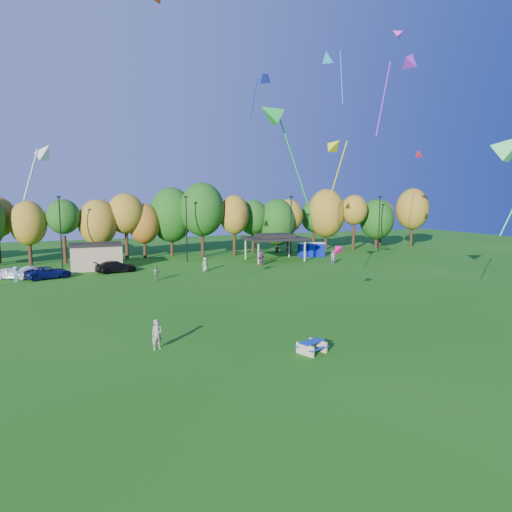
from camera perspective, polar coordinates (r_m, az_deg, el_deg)
name	(u,v)px	position (r m, az deg, el deg)	size (l,w,h in m)	color
ground	(313,357)	(26.68, 7.20, -12.45)	(160.00, 160.00, 0.00)	#19600F
tree_line	(157,218)	(68.44, -12.22, 4.66)	(93.57, 10.55, 11.15)	black
lamp_posts	(186,227)	(63.68, -8.69, 3.63)	(64.50, 0.25, 9.09)	black
utility_building	(96,256)	(60.43, -19.35, -0.01)	(6.30, 4.30, 3.25)	tan
pavilion	(275,238)	(64.76, 2.36, 2.29)	(8.20, 6.20, 3.77)	tan
porta_potties	(311,250)	(69.16, 6.90, 0.80)	(3.75, 1.94, 2.18)	#0D1CAA
picnic_table	(312,346)	(27.25, 6.98, -11.11)	(1.99, 1.83, 0.70)	tan
kite_flyer	(157,334)	(28.14, -12.27, -9.56)	(0.66, 0.43, 1.82)	tan
car_a	(12,273)	(56.94, -28.21, -1.91)	(1.56, 3.88, 1.32)	white
car_b	(34,272)	(57.20, -25.99, -1.78)	(1.33, 3.82, 1.26)	#939498
car_c	(48,273)	(55.60, -24.52, -1.89)	(2.23, 4.84, 1.34)	#0D124E
car_d	(116,267)	(57.20, -17.11, -1.28)	(1.96, 4.82, 1.40)	black
far_person_1	(16,274)	(54.68, -27.83, -2.04)	(1.10, 0.63, 1.70)	#5697BE
far_person_2	(156,274)	(50.37, -12.43, -2.16)	(0.93, 0.39, 1.60)	#6E8E57
far_person_3	(261,258)	(60.25, 0.66, -0.29)	(1.73, 0.55, 1.86)	#89397C
far_person_4	(333,257)	(62.66, 9.57, -0.14)	(0.65, 0.42, 1.77)	#A951AD
far_person_5	(205,264)	(55.93, -6.39, -1.02)	(0.84, 0.55, 1.72)	#8EA26F
kite_0	(340,249)	(36.36, 10.42, 0.93)	(0.97, 1.20, 1.15)	#E90C70
kite_4	(335,145)	(41.79, 9.87, 13.47)	(1.81, 3.32, 5.50)	yellow
kite_6	(419,153)	(60.55, 19.66, 12.04)	(1.63, 1.76, 1.43)	red
kite_8	(266,78)	(44.33, 1.27, 21.40)	(2.50, 2.29, 4.51)	navy
kite_9	(270,114)	(33.89, 1.74, 17.35)	(4.55, 2.06, 7.60)	green
kite_11	(396,33)	(52.95, 17.10, 25.10)	(1.65, 1.65, 1.34)	#EC27D0
kite_12	(327,56)	(60.32, 8.92, 23.42)	(3.34, 3.41, 6.61)	#26B1F6
kite_13	(410,60)	(50.11, 18.66, 22.21)	(4.75, 3.19, 8.49)	#A929DE
kite_14	(45,152)	(28.94, -24.89, 11.71)	(2.15, 1.58, 3.46)	silver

